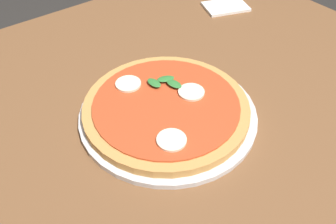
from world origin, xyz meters
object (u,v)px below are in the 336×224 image
object	(u,v)px
serving_tray	(168,113)
dining_table	(192,137)
pizza	(166,107)
napkin	(226,7)

from	to	relation	value
serving_tray	dining_table	bearing A→B (deg)	-14.67
pizza	serving_tray	bearing A→B (deg)	-60.42
serving_tray	pizza	bearing A→B (deg)	119.58
dining_table	serving_tray	size ratio (longest dim) A/B	3.42
napkin	dining_table	bearing A→B (deg)	-142.71
pizza	napkin	world-z (taller)	pizza
pizza	napkin	distance (m)	0.51
dining_table	napkin	size ratio (longest dim) A/B	9.62
dining_table	napkin	world-z (taller)	napkin
serving_tray	pizza	world-z (taller)	pizza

